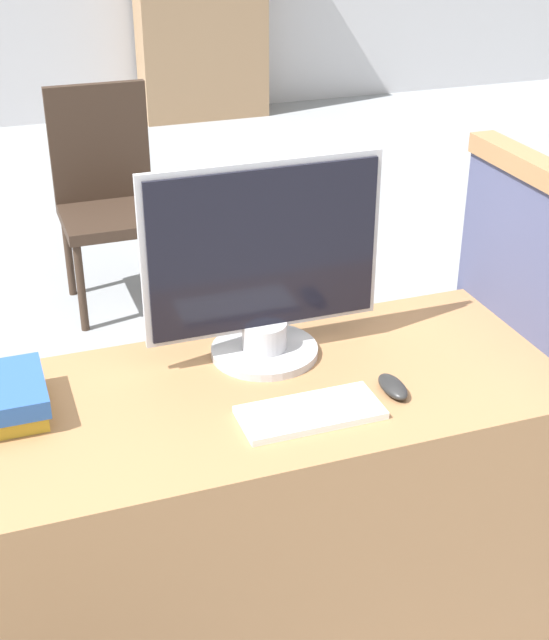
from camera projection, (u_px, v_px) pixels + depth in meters
desk at (256, 523)px, 2.20m from camera, size 1.43×0.62×0.78m
carrel_divider at (522, 388)px, 2.32m from camera, size 0.07×0.65×1.21m
monitor at (264, 269)px, 2.06m from camera, size 0.57×0.26×0.48m
keyboard at (310, 413)px, 1.92m from camera, size 0.31×0.14×0.02m
mouse at (393, 387)px, 2.00m from camera, size 0.05×0.11×0.03m
book_stack at (2, 398)px, 1.91m from camera, size 0.19×0.22×0.08m
far_chair at (107, 190)px, 3.95m from camera, size 0.44×0.44×0.97m
bookshelf_far at (201, 0)px, 6.68m from camera, size 0.98×0.32×1.76m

